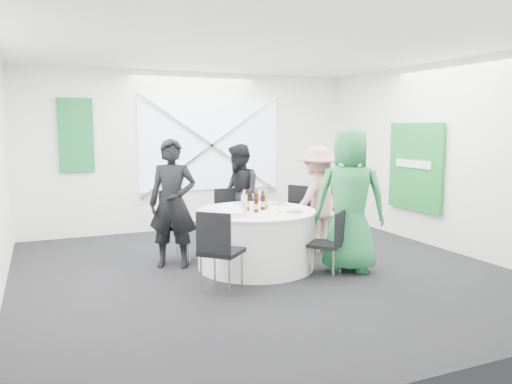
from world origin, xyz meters
name	(u,v)px	position (x,y,z in m)	size (l,w,h in m)	color
floor	(262,271)	(0.00, 0.00, 0.00)	(6.00, 6.00, 0.00)	black
ceiling	(263,47)	(0.00, 0.00, 2.80)	(6.00, 6.00, 0.00)	white
wall_back	(194,151)	(0.00, 3.00, 1.40)	(6.00, 6.00, 0.00)	white
wall_front	(436,191)	(0.00, -3.00, 1.40)	(6.00, 6.00, 0.00)	white
wall_right	(446,156)	(3.00, 0.00, 1.40)	(6.00, 6.00, 0.00)	white
window_panel	(211,145)	(0.30, 2.96, 1.50)	(2.60, 0.03, 1.60)	white
window_brace_a	(212,145)	(0.30, 2.92, 1.50)	(0.05, 0.05, 3.16)	silver
window_brace_b	(212,145)	(0.30, 2.92, 1.50)	(0.05, 0.05, 3.16)	silver
green_banner	(76,135)	(-2.00, 2.95, 1.70)	(0.55, 0.04, 1.20)	#156D3B
green_sign	(415,167)	(2.94, 0.60, 1.20)	(0.05, 1.20, 1.40)	#167E29
banquet_table	(256,239)	(0.00, 0.20, 0.38)	(1.56, 1.56, 0.76)	white
chair_back	(229,213)	(0.06, 1.41, 0.52)	(0.43, 0.43, 0.89)	black
chair_back_left	(176,219)	(-0.87, 0.96, 0.58)	(0.63, 0.63, 0.99)	black
chair_back_right	(297,213)	(0.92, 0.81, 0.56)	(0.61, 0.60, 0.96)	black
chair_front_right	(331,239)	(0.68, -0.56, 0.48)	(0.53, 0.53, 0.82)	black
chair_front_left	(218,245)	(-0.80, -0.60, 0.55)	(0.60, 0.60, 0.93)	black
person_man_back_left	(173,203)	(-0.99, 0.65, 0.85)	(0.62, 0.40, 1.69)	black
person_man_back	(239,195)	(0.24, 1.43, 0.79)	(0.77, 0.42, 1.58)	black
person_woman_pink	(317,199)	(1.15, 0.59, 0.78)	(1.01, 0.47, 1.56)	tan
person_woman_green	(350,200)	(1.03, -0.42, 0.92)	(0.90, 0.58, 1.84)	#248646
plate_back	(242,204)	(0.02, 0.72, 0.77)	(0.27, 0.27, 0.01)	white
plate_back_left	(212,209)	(-0.51, 0.50, 0.77)	(0.25, 0.25, 0.01)	white
plate_back_right	(277,204)	(0.44, 0.48, 0.78)	(0.28, 0.28, 0.04)	white
plate_front_right	(294,212)	(0.35, -0.18, 0.78)	(0.25, 0.25, 0.04)	white
plate_front_left	(236,216)	(-0.41, -0.14, 0.77)	(0.29, 0.29, 0.01)	white
napkin	(236,214)	(-0.42, -0.16, 0.80)	(0.18, 0.12, 0.05)	white
beer_bottle_a	(247,203)	(-0.12, 0.21, 0.87)	(0.06, 0.06, 0.27)	#39180A
beer_bottle_b	(256,201)	(0.05, 0.30, 0.86)	(0.06, 0.06, 0.26)	#39180A
beer_bottle_c	(263,203)	(0.09, 0.18, 0.86)	(0.06, 0.06, 0.25)	#39180A
beer_bottle_d	(256,205)	(-0.06, 0.06, 0.85)	(0.06, 0.06, 0.25)	#39180A
green_water_bottle	(266,199)	(0.17, 0.27, 0.88)	(0.08, 0.08, 0.31)	green
clear_water_bottle	(244,203)	(-0.19, 0.14, 0.87)	(0.08, 0.08, 0.28)	silver
wine_glass_a	(245,205)	(-0.26, -0.06, 0.88)	(0.07, 0.07, 0.17)	white
wine_glass_b	(254,197)	(0.12, 0.53, 0.88)	(0.07, 0.07, 0.17)	white
wine_glass_c	(280,202)	(0.23, -0.05, 0.88)	(0.07, 0.07, 0.17)	white
wine_glass_d	(264,197)	(0.25, 0.50, 0.88)	(0.07, 0.07, 0.17)	white
fork_a	(220,215)	(-0.55, 0.03, 0.76)	(0.01, 0.15, 0.01)	silver
knife_a	(253,218)	(-0.27, -0.31, 0.76)	(0.01, 0.15, 0.01)	silver
fork_b	(290,206)	(0.56, 0.33, 0.76)	(0.01, 0.15, 0.01)	silver
knife_b	(271,204)	(0.40, 0.61, 0.76)	(0.01, 0.15, 0.01)	silver
fork_c	(293,215)	(0.28, -0.30, 0.76)	(0.01, 0.15, 0.01)	silver
knife_c	(300,210)	(0.53, -0.02, 0.76)	(0.01, 0.15, 0.01)	silver
fork_d	(218,207)	(-0.37, 0.64, 0.76)	(0.01, 0.15, 0.01)	silver
knife_d	(212,211)	(-0.56, 0.34, 0.76)	(0.01, 0.15, 0.01)	silver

